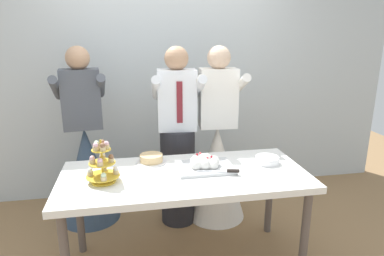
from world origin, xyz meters
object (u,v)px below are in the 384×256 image
dessert_table (185,183)px  round_cake (151,159)px  person_groom (178,147)px  person_bride (217,160)px  main_cake_tray (205,164)px  person_guest (87,162)px  cupcake_stand (102,164)px  plate_stack (267,160)px

dessert_table → round_cake: round_cake is taller
person_groom → person_bride: (0.38, 0.02, -0.16)m
main_cake_tray → person_guest: 1.28m
dessert_table → person_guest: person_guest is taller
main_cake_tray → round_cake: size_ratio=1.80×
cupcake_stand → round_cake: 0.47m
cupcake_stand → person_guest: (-0.22, 0.90, -0.32)m
plate_stack → person_bride: size_ratio=0.12×
main_cake_tray → plate_stack: size_ratio=2.25×
person_groom → person_bride: same height
dessert_table → person_bride: size_ratio=1.08×
round_cake → person_bride: 0.81m
plate_stack → round_cake: bearing=168.6°
person_bride → person_guest: size_ratio=1.00×
person_guest → cupcake_stand: bearing=-76.1°
dessert_table → main_cake_tray: bearing=17.2°
dessert_table → cupcake_stand: cupcake_stand is taller
dessert_table → person_guest: bearing=132.8°
cupcake_stand → main_cake_tray: (0.74, 0.09, -0.09)m
cupcake_stand → person_guest: 0.98m
cupcake_stand → person_groom: bearing=48.7°
dessert_table → person_groom: size_ratio=1.08×
main_cake_tray → round_cake: main_cake_tray is taller
dessert_table → main_cake_tray: size_ratio=4.16×
dessert_table → cupcake_stand: bearing=-176.2°
plate_stack → round_cake: (-0.90, 0.18, 0.00)m
dessert_table → cupcake_stand: (-0.58, -0.04, 0.20)m
main_cake_tray → round_cake: bearing=151.5°
person_guest → person_groom: bearing=-13.3°
person_groom → cupcake_stand: bearing=-131.3°
main_cake_tray → person_guest: (-0.96, 0.81, -0.23)m
round_cake → person_guest: (-0.57, 0.60, -0.22)m
dessert_table → person_guest: (-0.80, 0.86, -0.12)m
round_cake → person_groom: (0.27, 0.40, -0.06)m
plate_stack → person_bride: 0.69m
person_guest → main_cake_tray: bearing=-40.2°
dessert_table → person_guest: 1.18m
plate_stack → dessert_table: bearing=-173.3°
cupcake_stand → plate_stack: cupcake_stand is taller
main_cake_tray → round_cake: 0.44m
person_bride → main_cake_tray: bearing=-112.3°
cupcake_stand → main_cake_tray: 0.75m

